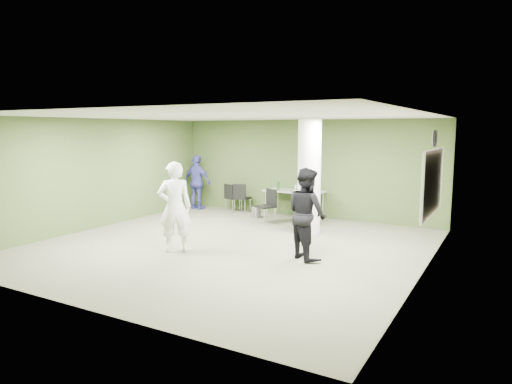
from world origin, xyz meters
The scene contains 17 objects.
floor centered at (0.00, 0.00, 0.00)m, with size 8.00×8.00×0.00m, color #535342.
ceiling centered at (0.00, 0.00, 2.80)m, with size 8.00×8.00×0.00m, color white.
wall_back centered at (0.00, 4.00, 1.40)m, with size 8.00×0.02×2.80m, color #3F5528.
wall_left centered at (-4.00, 0.00, 1.40)m, with size 0.02×8.00×2.80m, color #3F5528.
wall_right_cream centered at (4.00, 0.00, 1.40)m, with size 0.02×8.00×2.80m, color beige.
column centered at (1.00, 2.00, 1.40)m, with size 0.56×0.56×2.80m, color silver.
whiteboard centered at (3.92, 1.20, 1.50)m, with size 0.05×2.30×1.30m.
wall_clock centered at (3.92, 1.20, 2.35)m, with size 0.06×0.32×0.32m.
folding_table centered at (-0.11, 3.54, 0.75)m, with size 1.71×0.79×1.05m.
wastebasket centered at (-1.08, 3.08, 0.15)m, with size 0.26×0.26×0.30m, color #4C4C4C.
chair_back_left centered at (-2.23, 3.58, 0.50)m, with size 0.55×0.55×0.86m.
chair_back_right centered at (-1.88, 3.57, 0.52)m, with size 0.47×0.47×0.89m.
chair_table_left centered at (-0.48, 2.67, 0.53)m, with size 0.59×0.59×0.90m.
chair_table_right centered at (0.44, 3.10, 0.54)m, with size 0.52×0.52×0.92m.
woman_white centered at (-0.74, -0.95, 0.94)m, with size 0.68×0.45×1.88m, color white.
man_black centered at (1.83, -0.09, 0.90)m, with size 0.87×0.68×1.79m, color black.
man_blue centered at (-3.40, 3.40, 0.86)m, with size 1.01×0.42×1.73m, color #3A3D91.
Camera 1 is at (5.25, -8.18, 2.52)m, focal length 32.00 mm.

